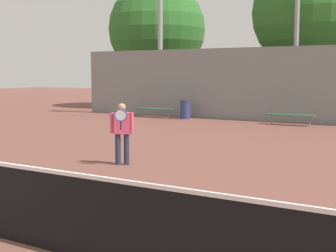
# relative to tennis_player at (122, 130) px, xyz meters

# --- Properties ---
(tennis_player) EXTENTS (0.55, 0.52, 1.56)m
(tennis_player) POSITION_rel_tennis_player_xyz_m (0.00, 0.00, 0.00)
(tennis_player) COLOR #282D47
(tennis_player) RESTS_ON ground_plane
(bench_courtside_near) EXTENTS (2.04, 0.40, 0.48)m
(bench_courtside_near) POSITION_rel_tennis_player_xyz_m (-5.90, 11.00, -0.44)
(bench_courtside_near) COLOR #28663D
(bench_courtside_near) RESTS_ON ground_plane
(bench_courtside_far) EXTENTS (2.16, 0.40, 0.48)m
(bench_courtside_far) POSITION_rel_tennis_player_xyz_m (1.17, 11.00, -0.44)
(bench_courtside_far) COLOR #28663D
(bench_courtside_far) RESTS_ON ground_plane
(light_pole_near_left) EXTENTS (0.90, 0.60, 9.05)m
(light_pole_near_left) POSITION_rel_tennis_player_xyz_m (-6.34, 12.27, 4.44)
(light_pole_near_left) COLOR #939399
(light_pole_near_left) RESTS_ON ground_plane
(trash_bin) EXTENTS (0.54, 0.54, 0.96)m
(trash_bin) POSITION_rel_tennis_player_xyz_m (-4.24, 11.24, -0.40)
(trash_bin) COLOR navy
(trash_bin) RESTS_ON ground_plane
(back_fence) EXTENTS (24.45, 0.06, 3.53)m
(back_fence) POSITION_rel_tennis_player_xyz_m (1.28, 12.05, 0.88)
(back_fence) COLOR gray
(back_fence) RESTS_ON ground_plane
(tree_green_tall) EXTENTS (6.45, 6.45, 8.41)m
(tree_green_tall) POSITION_rel_tennis_player_xyz_m (-9.78, 17.48, 4.29)
(tree_green_tall) COLOR brown
(tree_green_tall) RESTS_ON ground_plane
(tree_green_broad) EXTENTS (6.20, 6.20, 8.59)m
(tree_green_broad) POSITION_rel_tennis_player_xyz_m (0.76, 15.85, 4.59)
(tree_green_broad) COLOR brown
(tree_green_broad) RESTS_ON ground_plane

